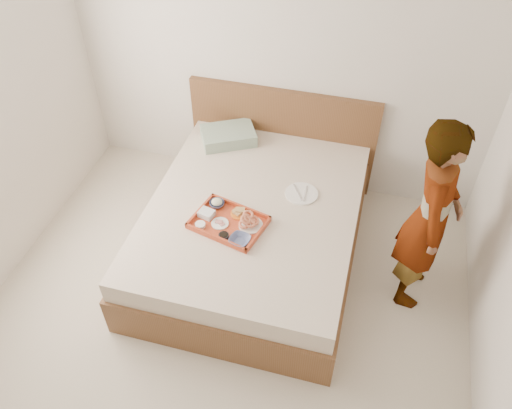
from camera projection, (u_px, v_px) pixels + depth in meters
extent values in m
cube|color=beige|center=(208.00, 357.00, 3.56)|extent=(3.50, 4.00, 0.01)
cube|color=silver|center=(280.00, 49.00, 4.04)|extent=(3.50, 0.01, 2.60)
cube|color=brown|center=(253.00, 230.00, 4.06)|extent=(1.65, 2.00, 0.53)
cube|color=brown|center=(282.00, 137.00, 4.58)|extent=(1.65, 0.06, 0.95)
cube|color=#87A281|center=(228.00, 136.00, 4.42)|extent=(0.54, 0.48, 0.11)
cube|color=#C6492E|center=(229.00, 222.00, 3.72)|extent=(0.58, 0.48, 0.05)
cylinder|color=white|center=(251.00, 225.00, 3.70)|extent=(0.21, 0.21, 0.01)
imported|color=navy|center=(240.00, 240.00, 3.58)|extent=(0.17, 0.17, 0.04)
cylinder|color=black|center=(224.00, 236.00, 3.62)|extent=(0.09, 0.09, 0.03)
cylinder|color=white|center=(220.00, 223.00, 3.71)|extent=(0.15, 0.15, 0.01)
cylinder|color=orange|center=(239.00, 214.00, 3.79)|extent=(0.15, 0.15, 0.01)
imported|color=navy|center=(217.00, 204.00, 3.84)|extent=(0.14, 0.14, 0.03)
cube|color=silver|center=(206.00, 214.00, 3.76)|extent=(0.12, 0.11, 0.05)
cylinder|color=white|center=(200.00, 225.00, 3.69)|extent=(0.09, 0.09, 0.03)
cylinder|color=white|center=(302.00, 194.00, 3.96)|extent=(0.30, 0.30, 0.01)
imported|color=beige|center=(430.00, 217.00, 3.45)|extent=(0.41, 0.59, 1.53)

